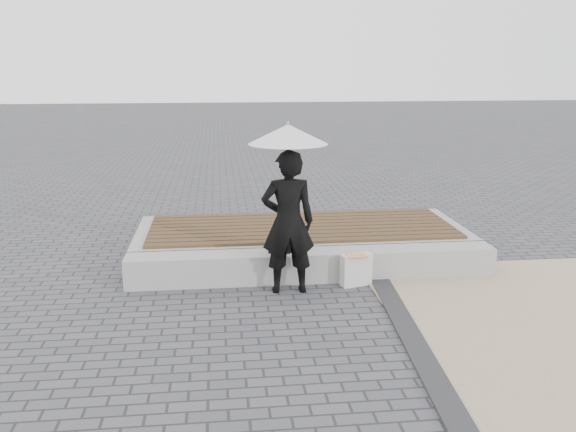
% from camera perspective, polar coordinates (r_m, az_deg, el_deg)
% --- Properties ---
extents(ground, '(80.00, 80.00, 0.00)m').
position_cam_1_polar(ground, '(7.03, 4.32, -10.17)').
color(ground, '#4B4B50').
rests_on(ground, ground).
extents(edging_band, '(0.61, 5.20, 0.04)m').
position_cam_1_polar(edging_band, '(6.76, 11.51, -11.30)').
color(edging_band, '#2C2C2E').
rests_on(edging_band, ground).
extents(seating_ledge, '(5.00, 0.45, 0.40)m').
position_cam_1_polar(seating_ledge, '(8.43, 2.33, -4.51)').
color(seating_ledge, '#9E9E99').
rests_on(seating_ledge, ground).
extents(timber_platform, '(5.00, 2.00, 0.40)m').
position_cam_1_polar(timber_platform, '(9.56, 1.24, -2.25)').
color(timber_platform, '#A6A6A1').
rests_on(timber_platform, ground).
extents(timber_decking, '(4.60, 1.80, 0.04)m').
position_cam_1_polar(timber_decking, '(9.50, 1.24, -0.97)').
color(timber_decking, brown).
rests_on(timber_decking, timber_platform).
extents(woman, '(0.67, 0.44, 1.84)m').
position_cam_1_polar(woman, '(7.77, -0.00, -0.57)').
color(woman, black).
rests_on(woman, ground).
extents(parasol, '(0.98, 0.98, 1.25)m').
position_cam_1_polar(parasol, '(7.57, -0.00, 7.55)').
color(parasol, silver).
rests_on(parasol, ground).
extents(handbag, '(0.31, 0.15, 0.21)m').
position_cam_1_polar(handbag, '(8.25, -0.78, -2.69)').
color(handbag, black).
rests_on(handbag, seating_ledge).
extents(canvas_tote, '(0.43, 0.26, 0.42)m').
position_cam_1_polar(canvas_tote, '(8.24, 6.28, -4.95)').
color(canvas_tote, silver).
rests_on(canvas_tote, ground).
extents(magazine, '(0.27, 0.20, 0.01)m').
position_cam_1_polar(magazine, '(8.12, 6.40, -3.61)').
color(magazine, red).
rests_on(magazine, canvas_tote).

